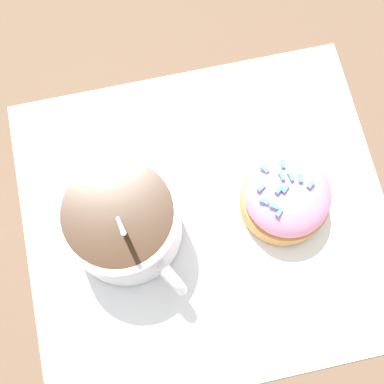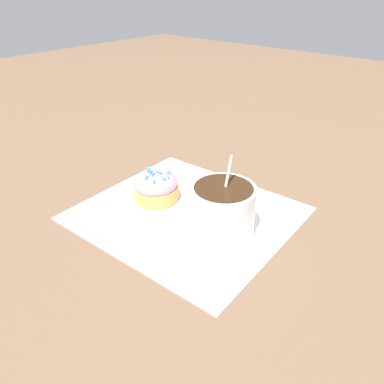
# 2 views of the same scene
# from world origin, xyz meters

# --- Properties ---
(ground_plane) EXTENTS (3.00, 3.00, 0.00)m
(ground_plane) POSITION_xyz_m (0.00, 0.00, 0.00)
(ground_plane) COLOR brown
(paper_napkin) EXTENTS (0.33, 0.30, 0.00)m
(paper_napkin) POSITION_xyz_m (0.00, 0.00, 0.00)
(paper_napkin) COLOR white
(paper_napkin) RESTS_ON ground_plane
(coffee_cup) EXTENTS (0.10, 0.11, 0.11)m
(coffee_cup) POSITION_xyz_m (-0.07, -0.00, 0.04)
(coffee_cup) COLOR white
(coffee_cup) RESTS_ON paper_napkin
(frosted_pastry) EXTENTS (0.08, 0.08, 0.06)m
(frosted_pastry) POSITION_xyz_m (0.07, 0.00, 0.03)
(frosted_pastry) COLOR #D19347
(frosted_pastry) RESTS_ON paper_napkin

